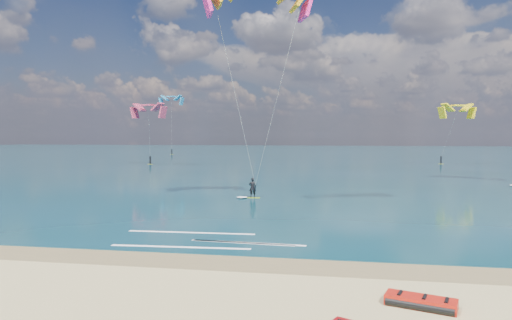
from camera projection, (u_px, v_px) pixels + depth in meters
The scene contains 7 objects.
ground at pixel (280, 178), 55.49m from camera, with size 320.00×320.00×0.00m, color tan.
wet_sand_strip at pixel (177, 260), 19.07m from camera, with size 320.00×2.40×0.01m, color brown.
sea at pixel (308, 155), 118.50m from camera, with size 320.00×200.00×0.04m, color #0A3439.
packed_kite_mid at pixel (421, 307), 13.87m from camera, with size 2.27×1.04×0.38m, color red, non-canonical shape.
kitesurfer_main at pixel (255, 88), 34.13m from camera, with size 7.78×7.90×16.88m.
shoreline_foam at pixel (212, 241), 22.39m from camera, with size 9.68×3.64×0.01m.
distant_kites at pixel (234, 131), 92.98m from camera, with size 67.12×41.54×14.91m.
Camera 1 is at (6.39, -14.99, 5.25)m, focal length 32.00 mm.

